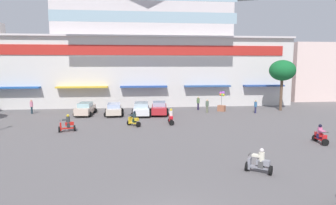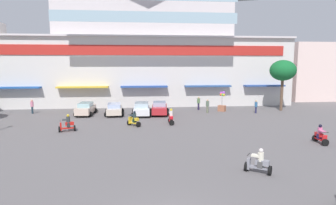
% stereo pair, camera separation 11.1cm
% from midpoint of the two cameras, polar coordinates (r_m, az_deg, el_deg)
% --- Properties ---
extents(ground_plane, '(128.00, 128.00, 0.00)m').
position_cam_midpoint_polar(ground_plane, '(23.47, -3.08, -7.20)').
color(ground_plane, '#605C5D').
extents(colonial_building, '(42.18, 15.38, 18.90)m').
position_cam_midpoint_polar(colonial_building, '(45.31, -4.56, 10.23)').
color(colonial_building, silver).
rests_on(colonial_building, ground).
extents(flank_building_right, '(12.74, 9.53, 9.37)m').
position_cam_midpoint_polar(flank_building_right, '(56.75, 27.31, 5.45)').
color(flank_building_right, beige).
rests_on(flank_building_right, ground).
extents(plaza_tree_1, '(3.27, 3.26, 6.48)m').
position_cam_midpoint_polar(plaza_tree_1, '(39.85, 21.75, 5.82)').
color(plaza_tree_1, brown).
rests_on(plaza_tree_1, ground).
extents(parked_car_0, '(2.37, 4.45, 1.48)m').
position_cam_midpoint_polar(parked_car_0, '(35.53, -15.79, -1.16)').
color(parked_car_0, beige).
rests_on(parked_car_0, ground).
extents(parked_car_1, '(2.42, 4.19, 1.39)m').
position_cam_midpoint_polar(parked_car_1, '(34.64, -10.42, -1.28)').
color(parked_car_1, beige).
rests_on(parked_car_1, ground).
extents(parked_car_2, '(2.50, 4.55, 1.51)m').
position_cam_midpoint_polar(parked_car_2, '(34.12, -5.10, -1.24)').
color(parked_car_2, silver).
rests_on(parked_car_2, ground).
extents(parked_car_3, '(2.53, 4.38, 1.54)m').
position_cam_midpoint_polar(parked_car_3, '(34.45, -1.59, -1.09)').
color(parked_car_3, '#B7242B').
rests_on(parked_car_3, ground).
extents(scooter_rider_1, '(1.45, 1.26, 1.43)m').
position_cam_midpoint_polar(scooter_rider_1, '(17.05, 17.60, -11.26)').
color(scooter_rider_1, black).
rests_on(scooter_rider_1, ground).
extents(scooter_rider_3, '(0.54, 1.43, 1.60)m').
position_cam_midpoint_polar(scooter_rider_3, '(28.95, 0.71, -2.99)').
color(scooter_rider_3, black).
rests_on(scooter_rider_3, ground).
extents(scooter_rider_4, '(0.59, 1.46, 1.46)m').
position_cam_midpoint_polar(scooter_rider_4, '(24.89, 27.90, -5.82)').
color(scooter_rider_4, black).
rests_on(scooter_rider_4, ground).
extents(scooter_rider_5, '(1.52, 0.90, 1.57)m').
position_cam_midpoint_polar(scooter_rider_5, '(27.32, -19.11, -4.10)').
color(scooter_rider_5, black).
rests_on(scooter_rider_5, ground).
extents(scooter_rider_7, '(1.38, 1.44, 1.50)m').
position_cam_midpoint_polar(scooter_rider_7, '(28.21, -6.62, -3.40)').
color(scooter_rider_7, black).
rests_on(scooter_rider_7, ground).
extents(pedestrian_0, '(0.56, 0.56, 1.67)m').
position_cam_midpoint_polar(pedestrian_0, '(35.85, 7.86, -0.56)').
color(pedestrian_0, '#696F54').
rests_on(pedestrian_0, ground).
extents(pedestrian_1, '(0.47, 0.47, 1.61)m').
position_cam_midpoint_polar(pedestrian_1, '(36.90, 17.01, -0.63)').
color(pedestrian_1, '#25254A').
rests_on(pedestrian_1, ground).
extents(pedestrian_2, '(0.48, 0.48, 1.71)m').
position_cam_midpoint_polar(pedestrian_2, '(38.65, -25.11, -0.57)').
color(pedestrian_2, '#1F303B').
rests_on(pedestrian_2, ground).
extents(pedestrian_3, '(0.55, 0.55, 1.72)m').
position_cam_midpoint_polar(pedestrian_3, '(38.10, 6.12, 0.00)').
color(pedestrian_3, '#261D3B').
rests_on(pedestrian_3, ground).
extents(balloon_vendor_cart, '(1.08, 1.04, 2.56)m').
position_cam_midpoint_polar(balloon_vendor_cart, '(37.36, 10.68, 0.08)').
color(balloon_vendor_cart, '#A36347').
rests_on(balloon_vendor_cart, ground).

